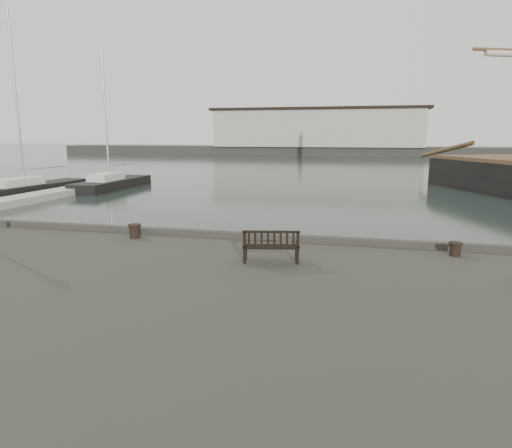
{
  "coord_description": "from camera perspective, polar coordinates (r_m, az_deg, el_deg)",
  "views": [
    {
      "loc": [
        3.1,
        -13.28,
        4.68
      ],
      "look_at": [
        0.04,
        -0.5,
        2.1
      ],
      "focal_mm": 32.0,
      "sensor_mm": 36.0,
      "label": 1
    }
  ],
  "objects": [
    {
      "name": "bollard_right",
      "position": [
        13.01,
        23.65,
        -2.89
      ],
      "size": [
        0.38,
        0.38,
        0.37
      ],
      "primitive_type": "cylinder",
      "rotation": [
        0.0,
        0.0,
        0.11
      ],
      "color": "black",
      "rests_on": "quay"
    },
    {
      "name": "yacht_b",
      "position": [
        40.64,
        -26.34,
        3.7
      ],
      "size": [
        3.3,
        11.13,
        14.36
      ],
      "rotation": [
        0.0,
        0.0,
        -0.08
      ],
      "color": "black",
      "rests_on": "ground"
    },
    {
      "name": "bench",
      "position": [
        11.35,
        1.89,
        -3.5
      ],
      "size": [
        1.47,
        0.75,
        0.8
      ],
      "rotation": [
        0.0,
        0.0,
        0.2
      ],
      "color": "black",
      "rests_on": "quay"
    },
    {
      "name": "yacht_d",
      "position": [
        42.42,
        -17.46,
        4.58
      ],
      "size": [
        2.67,
        9.78,
        12.25
      ],
      "rotation": [
        0.0,
        0.0,
        0.01
      ],
      "color": "black",
      "rests_on": "ground"
    },
    {
      "name": "breakwater",
      "position": [
        105.56,
        9.47,
        10.76
      ],
      "size": [
        140.0,
        9.5,
        12.2
      ],
      "color": "#383530",
      "rests_on": "ground"
    },
    {
      "name": "ground",
      "position": [
        14.42,
        0.31,
        -7.83
      ],
      "size": [
        400.0,
        400.0,
        0.0
      ],
      "primitive_type": "plane",
      "color": "black",
      "rests_on": "ground"
    },
    {
      "name": "bollard_left",
      "position": [
        14.49,
        -14.92,
        -0.86
      ],
      "size": [
        0.52,
        0.52,
        0.42
      ],
      "primitive_type": "cylinder",
      "rotation": [
        0.0,
        0.0,
        -0.36
      ],
      "color": "black",
      "rests_on": "quay"
    }
  ]
}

